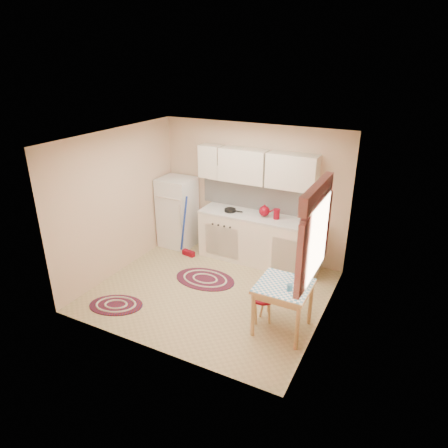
{
  "coord_description": "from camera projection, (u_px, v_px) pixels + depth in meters",
  "views": [
    {
      "loc": [
        2.75,
        -4.93,
        3.56
      ],
      "look_at": [
        0.1,
        0.25,
        1.12
      ],
      "focal_mm": 32.0,
      "sensor_mm": 36.0,
      "label": 1
    }
  ],
  "objects": [
    {
      "name": "stool",
      "position": [
        262.0,
        309.0,
        5.73
      ],
      "size": [
        0.44,
        0.44,
        0.42
      ],
      "primitive_type": "cylinder",
      "rotation": [
        0.0,
        0.0,
        0.37
      ],
      "color": "maroon",
      "rests_on": "ground"
    },
    {
      "name": "frying_pan",
      "position": [
        230.0,
        210.0,
        7.36
      ],
      "size": [
        0.22,
        0.22,
        0.05
      ],
      "primitive_type": "cylinder",
      "rotation": [
        0.0,
        0.0,
        0.05
      ],
      "color": "black",
      "rests_on": "countertop"
    },
    {
      "name": "broom",
      "position": [
        188.0,
        227.0,
        7.51
      ],
      "size": [
        0.3,
        0.16,
        1.2
      ],
      "primitive_type": null,
      "rotation": [
        0.0,
        0.0,
        -0.17
      ],
      "color": "#1B39AC",
      "rests_on": "ground"
    },
    {
      "name": "mug",
      "position": [
        290.0,
        288.0,
        5.22
      ],
      "size": [
        0.08,
        0.08,
        0.1
      ],
      "primitive_type": "cylinder",
      "rotation": [
        0.0,
        0.0,
        -0.09
      ],
      "color": "#2A5D81",
      "rests_on": "table"
    },
    {
      "name": "table",
      "position": [
        282.0,
        308.0,
        5.51
      ],
      "size": [
        0.72,
        0.72,
        0.72
      ],
      "primitive_type": "cube",
      "color": "tan",
      "rests_on": "ground"
    },
    {
      "name": "red_kettle",
      "position": [
        264.0,
        211.0,
        7.1
      ],
      "size": [
        0.27,
        0.26,
        0.21
      ],
      "primitive_type": null,
      "rotation": [
        0.0,
        0.0,
        0.4
      ],
      "color": "maroon",
      "rests_on": "countertop"
    },
    {
      "name": "room_shell",
      "position": [
        227.0,
        196.0,
        6.09
      ],
      "size": [
        3.64,
        3.6,
        2.52
      ],
      "color": "tan",
      "rests_on": "ground"
    },
    {
      "name": "rug_center",
      "position": [
        205.0,
        279.0,
        6.9
      ],
      "size": [
        1.1,
        0.76,
        0.02
      ],
      "primitive_type": null,
      "rotation": [
        0.0,
        0.0,
        0.04
      ],
      "color": "maroon",
      "rests_on": "ground"
    },
    {
      "name": "countertop",
      "position": [
        260.0,
        217.0,
        7.18
      ],
      "size": [
        2.27,
        0.62,
        0.04
      ],
      "primitive_type": "cube",
      "color": "silver",
      "rests_on": "base_cabinets"
    },
    {
      "name": "fridge",
      "position": [
        178.0,
        212.0,
        7.94
      ],
      "size": [
        0.65,
        0.6,
        1.4
      ],
      "primitive_type": "cube",
      "color": "white",
      "rests_on": "ground"
    },
    {
      "name": "red_canister",
      "position": [
        277.0,
        215.0,
        7.01
      ],
      "size": [
        0.11,
        0.11,
        0.16
      ],
      "primitive_type": "cylinder",
      "rotation": [
        0.0,
        0.0,
        -0.01
      ],
      "color": "maroon",
      "rests_on": "countertop"
    },
    {
      "name": "rug_left",
      "position": [
        116.0,
        305.0,
        6.18
      ],
      "size": [
        0.98,
        0.82,
        0.02
      ],
      "primitive_type": null,
      "rotation": [
        0.0,
        0.0,
        0.36
      ],
      "color": "maroon",
      "rests_on": "ground"
    },
    {
      "name": "base_cabinets",
      "position": [
        259.0,
        240.0,
        7.35
      ],
      "size": [
        2.25,
        0.6,
        0.88
      ],
      "primitive_type": "cube",
      "color": "white",
      "rests_on": "ground"
    },
    {
      "name": "coffee_pot",
      "position": [
        302.0,
        275.0,
        5.33
      ],
      "size": [
        0.19,
        0.18,
        0.31
      ],
      "primitive_type": null,
      "rotation": [
        0.0,
        0.0,
        -0.41
      ],
      "color": "#2A5D81",
      "rests_on": "table"
    }
  ]
}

